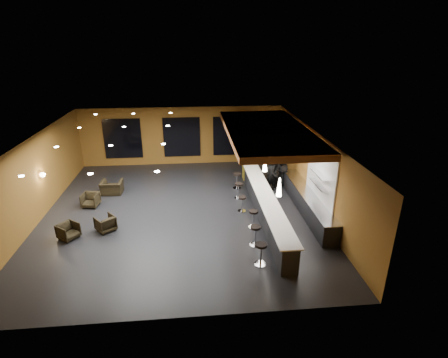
{
  "coord_description": "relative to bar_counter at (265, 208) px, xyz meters",
  "views": [
    {
      "loc": [
        0.61,
        -14.19,
        7.31
      ],
      "look_at": [
        2.0,
        0.5,
        1.3
      ],
      "focal_mm": 28.0,
      "sensor_mm": 36.0,
      "label": 1
    }
  ],
  "objects": [
    {
      "name": "pendant_1",
      "position": [
        0.0,
        0.5,
        1.85
      ],
      "size": [
        0.2,
        0.2,
        0.7
      ],
      "primitive_type": "cone",
      "color": "white",
      "rests_on": "wood_soffit"
    },
    {
      "name": "tile_backsplash",
      "position": [
        2.31,
        0.0,
        1.5
      ],
      "size": [
        0.06,
        3.2,
        2.4
      ],
      "primitive_type": "cube",
      "color": "white",
      "rests_on": "wall_right"
    },
    {
      "name": "bar_stool_4",
      "position": [
        -0.88,
        2.13,
        0.01
      ],
      "size": [
        0.4,
        0.4,
        0.79
      ],
      "rotation": [
        0.0,
        0.0,
        0.17
      ],
      "color": "silver",
      "rests_on": "floor"
    },
    {
      "name": "wall_front",
      "position": [
        -3.65,
        -5.55,
        1.25
      ],
      "size": [
        12.0,
        0.1,
        3.5
      ],
      "primitive_type": "cube",
      "color": "brown",
      "rests_on": "floor"
    },
    {
      "name": "armchair_c",
      "position": [
        -7.82,
        1.9,
        -0.17
      ],
      "size": [
        0.8,
        0.82,
        0.66
      ],
      "primitive_type": "imported",
      "rotation": [
        0.0,
        0.0,
        -0.15
      ],
      "color": "black",
      "rests_on": "floor"
    },
    {
      "name": "wall_right",
      "position": [
        2.4,
        1.0,
        1.25
      ],
      "size": [
        0.1,
        13.0,
        3.5
      ],
      "primitive_type": "cube",
      "color": "brown",
      "rests_on": "floor"
    },
    {
      "name": "prep_counter",
      "position": [
        2.0,
        0.5,
        -0.07
      ],
      "size": [
        0.7,
        6.0,
        0.86
      ],
      "primitive_type": "cube",
      "color": "black",
      "rests_on": "floor"
    },
    {
      "name": "wall_shelf_upper",
      "position": [
        2.17,
        -0.2,
        1.55
      ],
      "size": [
        0.3,
        1.5,
        0.03
      ],
      "primitive_type": "cube",
      "color": "silver",
      "rests_on": "wall_right"
    },
    {
      "name": "prep_top",
      "position": [
        2.0,
        0.5,
        0.39
      ],
      "size": [
        0.72,
        6.0,
        0.03
      ],
      "primitive_type": "cube",
      "color": "silver",
      "rests_on": "prep_counter"
    },
    {
      "name": "wall_back",
      "position": [
        -3.65,
        7.55,
        1.25
      ],
      "size": [
        12.0,
        0.1,
        3.5
      ],
      "primitive_type": "cube",
      "color": "brown",
      "rests_on": "floor"
    },
    {
      "name": "bar_stool_5",
      "position": [
        -0.8,
        3.33,
        0.04
      ],
      "size": [
        0.43,
        0.43,
        0.84
      ],
      "rotation": [
        0.0,
        0.0,
        0.22
      ],
      "color": "silver",
      "rests_on": "floor"
    },
    {
      "name": "wall_shelf_lower",
      "position": [
        2.17,
        -0.2,
        1.1
      ],
      "size": [
        0.3,
        1.5,
        0.03
      ],
      "primitive_type": "cube",
      "color": "silver",
      "rests_on": "wall_right"
    },
    {
      "name": "bar_top",
      "position": [
        0.0,
        0.0,
        0.52
      ],
      "size": [
        0.78,
        8.1,
        0.05
      ],
      "primitive_type": "cube",
      "color": "white",
      "rests_on": "bar_counter"
    },
    {
      "name": "bar_stool_2",
      "position": [
        -0.65,
        -0.74,
        -0.0
      ],
      "size": [
        0.39,
        0.39,
        0.78
      ],
      "rotation": [
        0.0,
        0.0,
        -0.15
      ],
      "color": "silver",
      "rests_on": "floor"
    },
    {
      "name": "wall_sconce",
      "position": [
        -9.53,
        1.5,
        1.3
      ],
      "size": [
        0.22,
        0.22,
        0.22
      ],
      "primitive_type": "sphere",
      "color": "#FFE5B2",
      "rests_on": "wall_left"
    },
    {
      "name": "armchair_a",
      "position": [
        -7.96,
        -0.87,
        -0.18
      ],
      "size": [
        0.96,
        0.96,
        0.63
      ],
      "primitive_type": "imported",
      "rotation": [
        0.0,
        0.0,
        0.93
      ],
      "color": "black",
      "rests_on": "floor"
    },
    {
      "name": "bar_stool_3",
      "position": [
        -0.92,
        0.74,
        -0.04
      ],
      "size": [
        0.37,
        0.37,
        0.72
      ],
      "rotation": [
        0.0,
        0.0,
        0.08
      ],
      "color": "silver",
      "rests_on": "floor"
    },
    {
      "name": "bar_stool_0",
      "position": [
        -0.84,
        -3.26,
        0.03
      ],
      "size": [
        0.42,
        0.42,
        0.82
      ],
      "rotation": [
        0.0,
        0.0,
        -0.09
      ],
      "color": "silver",
      "rests_on": "floor"
    },
    {
      "name": "ceiling",
      "position": [
        -3.65,
        1.0,
        3.05
      ],
      "size": [
        12.0,
        13.0,
        0.1
      ],
      "primitive_type": "cube",
      "color": "black"
    },
    {
      "name": "wood_soffit",
      "position": [
        0.35,
        2.0,
        2.86
      ],
      "size": [
        3.6,
        8.0,
        0.28
      ],
      "primitive_type": "cube",
      "color": "#95562B",
      "rests_on": "ceiling"
    },
    {
      "name": "floor",
      "position": [
        -3.65,
        1.0,
        -0.55
      ],
      "size": [
        12.0,
        13.0,
        0.1
      ],
      "primitive_type": "cube",
      "color": "black",
      "rests_on": "ground"
    },
    {
      "name": "bar_stool_1",
      "position": [
        -0.81,
        -2.04,
        0.02
      ],
      "size": [
        0.41,
        0.41,
        0.81
      ],
      "rotation": [
        0.0,
        0.0,
        -0.33
      ],
      "color": "silver",
      "rests_on": "floor"
    },
    {
      "name": "staff_a",
      "position": [
        0.91,
        2.95,
        0.34
      ],
      "size": [
        0.7,
        0.55,
        1.68
      ],
      "primitive_type": "imported",
      "rotation": [
        0.0,
        0.0,
        0.28
      ],
      "color": "black",
      "rests_on": "floor"
    },
    {
      "name": "wall_left",
      "position": [
        -9.7,
        1.0,
        1.25
      ],
      "size": [
        0.1,
        13.0,
        3.5
      ],
      "primitive_type": "cube",
      "color": "brown",
      "rests_on": "floor"
    },
    {
      "name": "bar_counter",
      "position": [
        0.0,
        0.0,
        0.0
      ],
      "size": [
        0.6,
        8.0,
        1.0
      ],
      "primitive_type": "cube",
      "color": "black",
      "rests_on": "floor"
    },
    {
      "name": "column",
      "position": [
        0.0,
        4.6,
        1.25
      ],
      "size": [
        0.6,
        0.6,
        3.5
      ],
      "primitive_type": "cube",
      "color": "olive",
      "rests_on": "floor"
    },
    {
      "name": "pendant_0",
      "position": [
        0.0,
        -2.0,
        1.85
      ],
      "size": [
        0.2,
        0.2,
        0.7
      ],
      "primitive_type": "cone",
      "color": "white",
      "rests_on": "wood_soffit"
    },
    {
      "name": "window_center",
      "position": [
        -3.65,
        7.44,
        1.2
      ],
      "size": [
        2.2,
        0.06,
        2.4
      ],
      "primitive_type": "cube",
      "color": "black",
      "rests_on": "wall_back"
    },
    {
      "name": "armchair_d",
      "position": [
        -7.12,
        3.28,
        -0.16
      ],
      "size": [
        1.07,
        0.94,
        0.67
      ],
      "primitive_type": "imported",
      "rotation": [
        0.0,
        0.0,
        3.11
      ],
      "color": "black",
      "rests_on": "floor"
    },
    {
      "name": "staff_c",
      "position": [
        1.6,
        3.48,
        0.3
      ],
      "size": [
        0.88,
        0.68,
        1.61
      ],
      "primitive_type": "imported",
      "rotation": [
        0.0,
        0.0,
        0.24
      ],
      "color": "black",
      "rests_on": "floor"
    },
    {
      "name": "window_left",
      "position": [
        -7.15,
        7.44,
        1.2
      ],
      "size": [
        2.2,
        0.06,
        2.4
      ],
      "primitive_type": "cube",
      "color": "black",
      "rests_on": "wall_back"
    },
    {
      "name": "window_right",
      "position": [
        -0.65,
        7.44,
        1.2
      ],
      "size": [
        2.2,
        0.06,
        2.4
      ],
      "primitive_type": "cube",
      "color": "black",
      "rests_on": "wall_back"
    },
    {
      "name": "armchair_b",
      "position": [
        -6.66,
        -0.39,
        -0.18
      ],
      "size": [
        0.98,
        0.98,
        0.64
      ],
      "primitive_type": "imported",
      "rotation": [
        0.0,
        0.0,
        3.82
      ],
      "color": "black",
      "rests_on": "floor"
    },
    {
      "name": "staff_b",
      "position": [
        1.13,
        3.05,
        0.37
      ],
      "size": [
        1.01,
        0.9,
        1.74
      ],
      "primitive_type": "imported",
      "rotation": [
        0.0,
        0.0,
        0.33
      ],
      "color": "black",
      "rests_on": "floor"
    },
    {
      "name": "pendant_2",
      "position": [
        0.0,
        3.0,
        1.85
      ],
      "size": [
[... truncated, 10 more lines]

